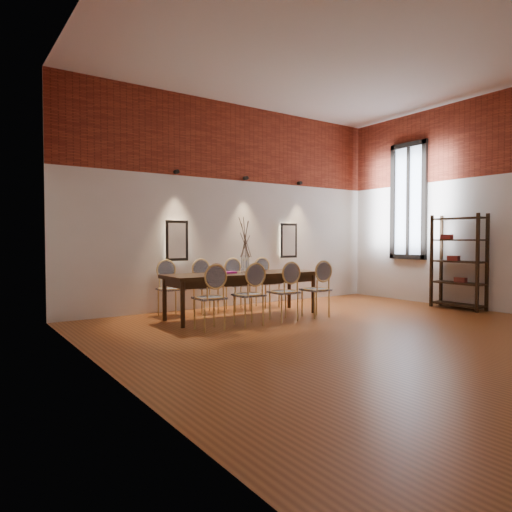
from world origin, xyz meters
TOP-DOWN VIEW (x-y plane):
  - floor at (0.00, 0.00)m, footprint 7.00×7.00m
  - ceiling at (0.00, 0.00)m, footprint 7.00×7.00m
  - wall_back at (0.00, 3.55)m, footprint 7.00×0.10m
  - wall_left at (-3.55, 0.00)m, footprint 0.10×7.00m
  - wall_right at (3.55, 0.00)m, footprint 0.10×7.00m
  - brick_band_back at (0.00, 3.48)m, footprint 7.00×0.02m
  - brick_band_left at (-3.48, 0.00)m, footprint 0.02×7.00m
  - brick_band_right at (3.48, 0.00)m, footprint 0.02×7.00m
  - niche_left at (-1.30, 3.45)m, footprint 0.36×0.06m
  - niche_right at (1.30, 3.45)m, footprint 0.36×0.06m
  - spot_fixture_left at (-1.30, 3.42)m, footprint 0.08×0.10m
  - spot_fixture_mid at (0.20, 3.42)m, footprint 0.08×0.10m
  - spot_fixture_right at (1.60, 3.42)m, footprint 0.08×0.10m
  - window_glass at (3.46, 2.00)m, footprint 0.02×0.78m
  - window_frame at (3.44, 2.00)m, footprint 0.08×0.90m
  - window_mullion at (3.44, 2.00)m, footprint 0.06×0.06m
  - dining_table at (-0.60, 2.28)m, footprint 2.72×0.92m
  - chair_near_a at (-1.63, 1.58)m, footprint 0.45×0.45m
  - chair_near_b at (-0.95, 1.57)m, footprint 0.45×0.45m
  - chair_near_c at (-0.28, 1.56)m, footprint 0.45×0.45m
  - chair_near_d at (0.40, 1.55)m, footprint 0.45×0.45m
  - chair_far_a at (-1.61, 3.01)m, footprint 0.45×0.45m
  - chair_far_b at (-0.93, 3.00)m, footprint 0.45×0.45m
  - chair_far_c at (-0.25, 2.99)m, footprint 0.45×0.45m
  - chair_far_d at (0.42, 2.98)m, footprint 0.45×0.45m
  - vase at (-0.56, 2.28)m, footprint 0.14×0.14m
  - dried_branches at (-0.56, 2.28)m, footprint 0.50×0.50m
  - bowl at (-1.14, 2.24)m, footprint 0.24×0.24m
  - book at (-0.87, 2.34)m, footprint 0.26×0.18m
  - shelving_rack at (3.28, 0.72)m, footprint 0.38×1.00m

SIDE VIEW (x-z plane):
  - floor at x=0.00m, z-range -0.02..0.00m
  - dining_table at x=-0.60m, z-range 0.00..0.75m
  - chair_near_a at x=-1.63m, z-range 0.00..0.94m
  - chair_near_b at x=-0.95m, z-range 0.00..0.94m
  - chair_near_c at x=-0.28m, z-range 0.00..0.94m
  - chair_near_d at x=0.40m, z-range 0.00..0.94m
  - chair_far_a at x=-1.61m, z-range 0.00..0.94m
  - chair_far_b at x=-0.93m, z-range 0.00..0.94m
  - chair_far_c at x=-0.25m, z-range 0.00..0.94m
  - chair_far_d at x=0.42m, z-range 0.00..0.94m
  - book at x=-0.87m, z-range 0.75..0.78m
  - bowl at x=-1.14m, z-range 0.75..0.93m
  - vase at x=-0.56m, z-range 0.75..1.05m
  - shelving_rack at x=3.28m, z-range 0.00..1.80m
  - niche_left at x=-1.30m, z-range 0.97..1.63m
  - niche_right at x=1.30m, z-range 0.97..1.63m
  - dried_branches at x=-0.56m, z-range 1.00..1.70m
  - wall_back at x=0.00m, z-range 0.00..4.00m
  - wall_left at x=-3.55m, z-range 0.00..4.00m
  - wall_right at x=3.55m, z-range 0.00..4.00m
  - window_glass at x=3.46m, z-range 0.96..3.34m
  - window_frame at x=3.44m, z-range 0.90..3.40m
  - window_mullion at x=3.44m, z-range 0.95..3.35m
  - spot_fixture_left at x=-1.30m, z-range 2.51..2.59m
  - spot_fixture_mid at x=0.20m, z-range 2.51..2.59m
  - spot_fixture_right at x=1.60m, z-range 2.51..2.59m
  - brick_band_back at x=0.00m, z-range 2.50..4.00m
  - brick_band_left at x=-3.48m, z-range 2.50..4.00m
  - brick_band_right at x=3.48m, z-range 2.50..4.00m
  - ceiling at x=0.00m, z-range 4.00..4.02m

